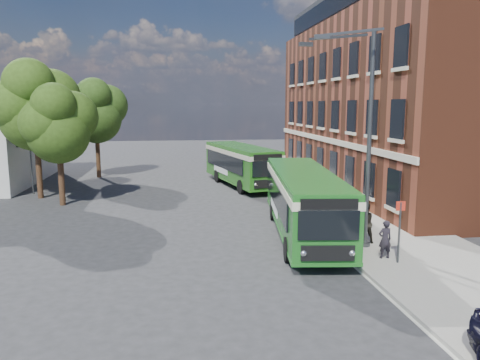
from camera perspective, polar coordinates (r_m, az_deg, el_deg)
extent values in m
plane|color=#2B2B2D|center=(21.36, -0.30, -7.39)|extent=(120.00, 120.00, 0.00)
cube|color=gray|center=(30.50, 10.86, -2.35)|extent=(6.00, 48.00, 0.15)
cube|color=beige|center=(29.69, 5.26, -2.67)|extent=(0.12, 48.00, 0.01)
cube|color=brown|center=(36.34, 19.73, 8.52)|extent=(12.00, 26.00, 12.00)
cube|color=beige|center=(34.09, 10.43, 4.86)|extent=(0.12, 26.00, 0.35)
cube|color=black|center=(37.00, 20.37, 19.57)|extent=(10.80, 24.80, 2.20)
cube|color=black|center=(34.90, 11.93, 20.60)|extent=(0.08, 24.00, 1.40)
cylinder|color=#393C3F|center=(34.75, -24.35, 5.76)|extent=(0.10, 0.10, 9.00)
cube|color=red|center=(34.68, -24.08, 12.57)|extent=(0.90, 0.02, 0.60)
cylinder|color=#393C3F|center=(20.78, 14.95, -7.75)|extent=(0.44, 0.44, 0.30)
cylinder|color=#393C3F|center=(19.97, 15.47, 4.28)|extent=(0.18, 0.18, 9.00)
cube|color=#393C3F|center=(19.08, 13.22, 17.10)|extent=(2.58, 0.46, 0.37)
cube|color=#393C3F|center=(20.20, 11.95, 16.70)|extent=(2.58, 0.46, 0.37)
cube|color=#393C3F|center=(18.20, 9.95, 16.81)|extent=(0.55, 0.22, 0.16)
cube|color=#393C3F|center=(20.25, 8.03, 16.07)|extent=(0.55, 0.22, 0.16)
cylinder|color=#393C3F|center=(18.73, 18.82, -6.31)|extent=(0.08, 0.08, 2.50)
cube|color=red|center=(18.47, 19.00, -3.02)|extent=(0.35, 0.04, 0.35)
cube|color=#1D641E|center=(22.09, 7.77, -2.17)|extent=(3.84, 11.56, 2.45)
cube|color=#1D641E|center=(22.37, 7.70, -5.37)|extent=(3.88, 11.61, 0.14)
cube|color=black|center=(22.20, 4.39, -1.73)|extent=(1.22, 9.49, 1.10)
cube|color=black|center=(22.58, 10.88, -1.68)|extent=(1.22, 9.49, 1.10)
cube|color=#EBE7C1|center=(21.94, 7.82, -0.06)|extent=(3.90, 11.63, 0.32)
cube|color=#1D641E|center=(21.88, 7.84, 0.87)|extent=(3.72, 11.45, 0.12)
cube|color=black|center=(16.58, 10.75, -5.46)|extent=(2.14, 0.34, 1.05)
cube|color=black|center=(16.39, 10.83, -2.94)|extent=(2.00, 0.32, 0.38)
cube|color=black|center=(16.84, 10.65, -8.76)|extent=(1.90, 0.31, 0.55)
sphere|color=silver|center=(16.72, 7.75, -8.83)|extent=(0.26, 0.26, 0.26)
sphere|color=silver|center=(17.05, 13.47, -8.64)|extent=(0.26, 0.26, 0.26)
cube|color=black|center=(27.61, 6.01, 0.62)|extent=(2.00, 0.32, 0.90)
cube|color=white|center=(23.03, 4.18, -3.23)|extent=(0.42, 3.18, 0.45)
cylinder|color=black|center=(18.53, 5.88, -8.44)|extent=(0.40, 1.03, 1.00)
cylinder|color=black|center=(18.94, 13.00, -8.23)|extent=(0.40, 1.03, 1.00)
cylinder|color=black|center=(25.00, 4.06, -3.76)|extent=(0.40, 1.03, 1.00)
cylinder|color=black|center=(25.31, 9.36, -3.70)|extent=(0.40, 1.03, 1.00)
cube|color=#226018|center=(35.16, 0.12, 2.15)|extent=(4.61, 10.19, 2.45)
cube|color=#226018|center=(35.34, 0.12, 0.10)|extent=(4.65, 10.24, 0.14)
cube|color=black|center=(35.00, -2.02, 2.32)|extent=(1.85, 7.90, 1.10)
cube|color=black|center=(35.88, 1.87, 2.49)|extent=(1.85, 7.90, 1.10)
cube|color=beige|center=(35.07, 0.12, 3.49)|extent=(4.68, 10.26, 0.32)
cube|color=#226018|center=(35.03, 0.12, 4.07)|extent=(4.49, 10.07, 0.12)
cube|color=black|center=(30.57, 3.39, 1.39)|extent=(2.12, 0.55, 1.05)
cube|color=black|center=(30.47, 3.42, 2.79)|extent=(1.97, 0.52, 0.38)
cube|color=black|center=(30.71, 3.38, -0.46)|extent=(1.87, 0.49, 0.55)
sphere|color=silver|center=(30.40, 1.90, -0.55)|extent=(0.26, 0.26, 0.26)
sphere|color=silver|center=(31.08, 4.80, -0.36)|extent=(0.26, 0.26, 0.26)
cube|color=black|center=(39.79, -2.40, 3.29)|extent=(1.97, 0.52, 0.90)
cube|color=white|center=(35.75, -2.38, 1.25)|extent=(0.74, 3.13, 0.45)
cylinder|color=black|center=(32.03, 0.13, -0.85)|extent=(0.49, 1.04, 1.00)
cylinder|color=black|center=(32.92, 3.95, -0.60)|extent=(0.49, 1.04, 1.00)
cylinder|color=black|center=(36.96, -2.75, 0.49)|extent=(0.49, 1.04, 1.00)
cylinder|color=black|center=(37.72, 0.64, 0.68)|extent=(0.49, 1.04, 1.00)
imported|color=black|center=(19.19, 17.26, -6.92)|extent=(0.58, 0.41, 1.51)
imported|color=black|center=(20.95, 14.94, -5.08)|extent=(0.95, 0.78, 1.79)
cylinder|color=#392414|center=(30.40, -20.94, 0.03)|extent=(0.36, 0.36, 3.14)
sphere|color=#2C4713|center=(30.11, -21.26, 5.40)|extent=(3.71, 3.71, 3.71)
sphere|color=#2C4713|center=(30.47, -19.80, 7.27)|extent=(3.14, 3.14, 3.14)
sphere|color=#2C4713|center=(29.76, -22.75, 6.37)|extent=(2.85, 2.85, 2.85)
sphere|color=#2C4713|center=(29.37, -21.77, 8.50)|extent=(2.57, 2.57, 2.57)
cylinder|color=#392414|center=(33.16, -23.31, 1.19)|extent=(0.36, 0.36, 3.81)
sphere|color=#304C15|center=(32.90, -23.70, 7.17)|extent=(4.50, 4.50, 4.50)
sphere|color=#304C15|center=(33.35, -22.05, 9.23)|extent=(3.81, 3.81, 3.81)
sphere|color=#304C15|center=(32.54, -25.40, 8.27)|extent=(3.46, 3.46, 3.46)
sphere|color=#304C15|center=(32.09, -24.35, 10.66)|extent=(3.12, 3.12, 3.12)
cylinder|color=#392414|center=(41.11, -16.92, 2.76)|extent=(0.36, 0.36, 3.52)
sphere|color=#284314|center=(40.89, -17.13, 7.21)|extent=(4.16, 4.16, 4.16)
sphere|color=#284314|center=(41.39, -15.95, 8.72)|extent=(3.52, 3.52, 3.52)
sphere|color=#284314|center=(40.45, -18.31, 8.04)|extent=(3.20, 3.20, 3.20)
sphere|color=#284314|center=(40.09, -17.44, 9.80)|extent=(2.88, 2.88, 2.88)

